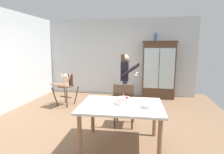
# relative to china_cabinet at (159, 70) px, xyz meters

# --- Properties ---
(ground_plane) EXTENTS (6.24, 6.24, 0.00)m
(ground_plane) POSITION_rel_china_cabinet_xyz_m (-1.41, -2.37, -0.96)
(ground_plane) COLOR brown
(wall_back) EXTENTS (5.32, 0.06, 2.70)m
(wall_back) POSITION_rel_china_cabinet_xyz_m (-1.41, 0.26, 0.39)
(wall_back) COLOR silver
(wall_back) RESTS_ON ground_plane
(china_cabinet) EXTENTS (1.11, 0.48, 1.92)m
(china_cabinet) POSITION_rel_china_cabinet_xyz_m (0.00, 0.00, 0.00)
(china_cabinet) COLOR #4C3323
(china_cabinet) RESTS_ON ground_plane
(ceramic_vase) EXTENTS (0.13, 0.13, 0.27)m
(ceramic_vase) POSITION_rel_china_cabinet_xyz_m (-0.13, 0.00, 1.07)
(ceramic_vase) COLOR #3D567F
(ceramic_vase) RESTS_ON china_cabinet
(high_chair_with_toddler) EXTENTS (0.70, 0.79, 0.95)m
(high_chair_with_toddler) POSITION_rel_china_cabinet_xyz_m (-2.73, -1.34, -0.31)
(high_chair_with_toddler) COLOR #4C3323
(high_chair_with_toddler) RESTS_ON ground_plane
(adult_person) EXTENTS (0.50, 0.48, 1.53)m
(adult_person) POSITION_rel_china_cabinet_xyz_m (-0.96, -1.32, 0.01)
(adult_person) COLOR #33425B
(adult_person) RESTS_ON ground_plane
(dining_table) EXTENTS (1.46, 1.09, 0.74)m
(dining_table) POSITION_rel_china_cabinet_xyz_m (-0.81, -3.25, -0.31)
(dining_table) COLOR silver
(dining_table) RESTS_ON ground_plane
(birthday_cake) EXTENTS (0.28, 0.28, 0.19)m
(birthday_cake) POSITION_rel_china_cabinet_xyz_m (-0.77, -3.19, -0.17)
(birthday_cake) COLOR white
(birthday_cake) RESTS_ON dining_table
(serving_bowl) EXTENTS (0.18, 0.18, 0.05)m
(serving_bowl) POSITION_rel_china_cabinet_xyz_m (-0.38, -3.34, -0.20)
(serving_bowl) COLOR #B2BCC6
(serving_bowl) RESTS_ON dining_table
(dining_chair_far_side) EXTENTS (0.45, 0.45, 0.96)m
(dining_chair_far_side) POSITION_rel_china_cabinet_xyz_m (-0.85, -2.52, -0.41)
(dining_chair_far_side) COLOR #4C3323
(dining_chair_far_side) RESTS_ON ground_plane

